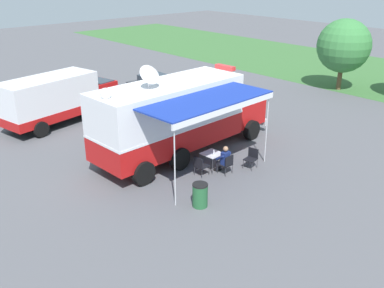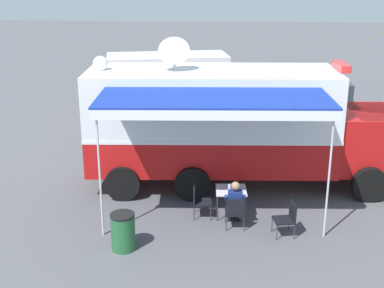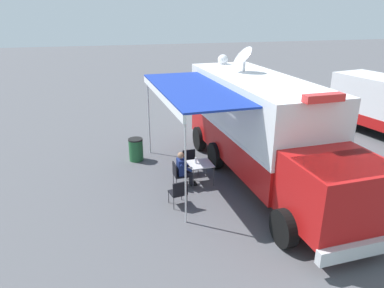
% 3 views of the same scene
% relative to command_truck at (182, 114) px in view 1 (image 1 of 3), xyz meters
% --- Properties ---
extents(ground_plane, '(100.00, 100.00, 0.00)m').
position_rel_command_truck_xyz_m(ground_plane, '(0.01, -0.75, -1.94)').
color(ground_plane, '#515156').
extents(lot_stripe, '(0.37, 4.80, 0.01)m').
position_rel_command_truck_xyz_m(lot_stripe, '(-2.36, 1.21, -1.94)').
color(lot_stripe, silver).
rests_on(lot_stripe, ground).
extents(command_truck, '(5.24, 9.60, 4.53)m').
position_rel_command_truck_xyz_m(command_truck, '(0.00, 0.00, 0.00)').
color(command_truck, '#B71414').
rests_on(command_truck, ground).
extents(folding_table, '(0.84, 0.84, 0.73)m').
position_rel_command_truck_xyz_m(folding_table, '(2.17, -0.14, -1.27)').
color(folding_table, silver).
rests_on(folding_table, ground).
extents(water_bottle, '(0.07, 0.07, 0.22)m').
position_rel_command_truck_xyz_m(water_bottle, '(2.32, -0.19, -1.11)').
color(water_bottle, silver).
rests_on(water_bottle, folding_table).
extents(folding_chair_at_table, '(0.50, 0.50, 0.87)m').
position_rel_command_truck_xyz_m(folding_chair_at_table, '(2.97, -0.04, -1.43)').
color(folding_chair_at_table, black).
rests_on(folding_chair_at_table, ground).
extents(folding_chair_beside_table, '(0.50, 0.50, 0.87)m').
position_rel_command_truck_xyz_m(folding_chair_beside_table, '(2.34, -0.99, -1.43)').
color(folding_chair_beside_table, black).
rests_on(folding_chair_beside_table, ground).
extents(folding_chair_spare_by_truck, '(0.56, 0.56, 0.87)m').
position_rel_command_truck_xyz_m(folding_chair_spare_by_truck, '(3.22, 1.24, -1.43)').
color(folding_chair_spare_by_truck, black).
rests_on(folding_chair_spare_by_truck, ground).
extents(seated_responder, '(0.68, 0.57, 1.25)m').
position_rel_command_truck_xyz_m(seated_responder, '(2.78, -0.05, -1.29)').
color(seated_responder, navy).
rests_on(seated_responder, ground).
extents(trash_bin, '(0.57, 0.57, 0.91)m').
position_rel_command_truck_xyz_m(trash_bin, '(4.14, -2.67, -1.49)').
color(trash_bin, '#235B33').
rests_on(trash_bin, ground).
extents(support_truck, '(3.38, 7.07, 2.70)m').
position_rel_command_truck_xyz_m(support_truck, '(-7.79, -2.38, -0.56)').
color(support_truck, white).
rests_on(support_truck, ground).
extents(car_behind_truck, '(4.23, 2.07, 1.76)m').
position_rel_command_truck_xyz_m(car_behind_truck, '(-7.32, 4.06, -1.06)').
color(car_behind_truck, '#2D2D33').
rests_on(car_behind_truck, ground).
extents(tree_far_left, '(3.67, 3.67, 4.92)m').
position_rel_command_truck_xyz_m(tree_far_left, '(-1.17, 15.69, 1.14)').
color(tree_far_left, brown).
rests_on(tree_far_left, ground).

